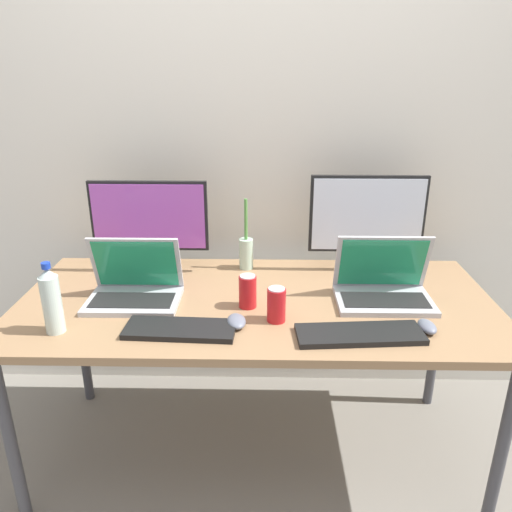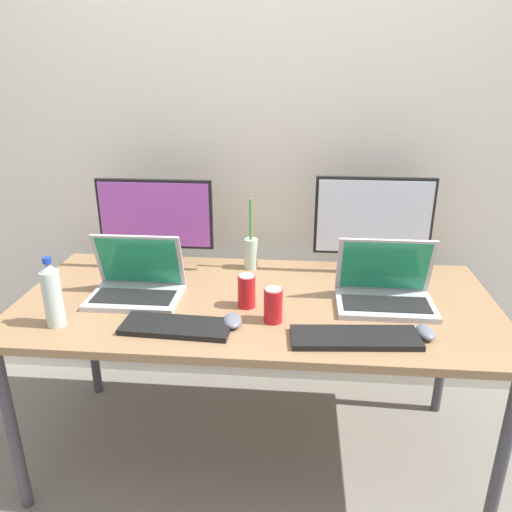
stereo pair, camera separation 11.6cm
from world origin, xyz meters
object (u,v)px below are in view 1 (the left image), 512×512
object	(u,v)px
keyboard_main	(180,329)
keyboard_aux	(360,334)
monitor_left	(150,223)
laptop_secondary	(383,286)
mouse_by_laptop	(427,327)
monitor_center	(367,220)
bamboo_vase	(246,252)
work_desk	(256,312)
mouse_by_keyboard	(236,321)
soda_can_by_laptop	(248,291)
laptop_silver	(135,286)
soda_can_near_keyboard	(276,305)
water_bottle	(52,301)

from	to	relation	value
keyboard_main	keyboard_aux	xyz separation A→B (m)	(0.60, -0.02, 0.00)
monitor_left	keyboard_aux	xyz separation A→B (m)	(0.81, -0.54, -0.21)
laptop_secondary	mouse_by_laptop	bearing A→B (deg)	-67.14
monitor_left	mouse_by_laptop	bearing A→B (deg)	-25.51
monitor_center	bamboo_vase	xyz separation A→B (m)	(-0.51, 0.01, -0.15)
monitor_left	mouse_by_laptop	size ratio (longest dim) A/B	5.09
work_desk	keyboard_aux	world-z (taller)	keyboard_aux
mouse_by_keyboard	soda_can_by_laptop	size ratio (longest dim) A/B	0.83
laptop_silver	mouse_by_laptop	xyz separation A→B (m)	(1.05, -0.22, -0.04)
soda_can_by_laptop	monitor_left	bearing A→B (deg)	142.33
work_desk	soda_can_by_laptop	size ratio (longest dim) A/B	14.51
keyboard_main	mouse_by_laptop	world-z (taller)	mouse_by_laptop
monitor_center	mouse_by_keyboard	xyz separation A→B (m)	(-0.53, -0.51, -0.21)
monitor_center	laptop_silver	size ratio (longest dim) A/B	1.41
monitor_left	keyboard_main	bearing A→B (deg)	-68.74
monitor_left	soda_can_near_keyboard	world-z (taller)	monitor_left
mouse_by_keyboard	soda_can_near_keyboard	world-z (taller)	soda_can_near_keyboard
keyboard_main	mouse_by_laptop	xyz separation A→B (m)	(0.84, 0.02, 0.01)
keyboard_aux	soda_can_by_laptop	world-z (taller)	soda_can_by_laptop
bamboo_vase	soda_can_near_keyboard	bearing A→B (deg)	-75.45
soda_can_near_keyboard	soda_can_by_laptop	distance (m)	0.15
monitor_center	mouse_by_keyboard	bearing A→B (deg)	-136.29
laptop_secondary	bamboo_vase	bearing A→B (deg)	150.51
keyboard_main	laptop_secondary	bearing A→B (deg)	22.46
laptop_secondary	laptop_silver	bearing A→B (deg)	-178.61
soda_can_by_laptop	bamboo_vase	xyz separation A→B (m)	(-0.02, 0.37, 0.02)
monitor_center	laptop_silver	xyz separation A→B (m)	(-0.93, -0.31, -0.17)
monitor_left	mouse_by_laptop	xyz separation A→B (m)	(1.04, -0.50, -0.20)
laptop_silver	bamboo_vase	distance (m)	0.53
mouse_by_laptop	bamboo_vase	xyz separation A→B (m)	(-0.64, 0.54, 0.06)
mouse_by_keyboard	soda_can_by_laptop	xyz separation A→B (m)	(0.03, 0.15, 0.05)
monitor_left	laptop_secondary	world-z (taller)	monitor_left
laptop_silver	keyboard_main	bearing A→B (deg)	-48.80
laptop_silver	mouse_by_keyboard	size ratio (longest dim) A/B	3.33
soda_can_near_keyboard	soda_can_by_laptop	bearing A→B (deg)	134.35
laptop_silver	keyboard_main	distance (m)	0.32
laptop_silver	keyboard_aux	xyz separation A→B (m)	(0.81, -0.26, -0.05)
laptop_silver	keyboard_aux	size ratio (longest dim) A/B	0.82
water_bottle	laptop_secondary	bearing A→B (deg)	13.08
monitor_center	soda_can_near_keyboard	distance (m)	0.63
keyboard_main	mouse_by_keyboard	world-z (taller)	mouse_by_keyboard
laptop_silver	keyboard_main	world-z (taller)	laptop_silver
soda_can_by_laptop	bamboo_vase	size ratio (longest dim) A/B	0.40
keyboard_main	soda_can_by_laptop	world-z (taller)	soda_can_by_laptop
soda_can_near_keyboard	laptop_secondary	bearing A→B (deg)	23.39
keyboard_main	keyboard_aux	bearing A→B (deg)	0.80
laptop_silver	keyboard_aux	world-z (taller)	laptop_silver
work_desk	mouse_by_laptop	size ratio (longest dim) A/B	18.84
monitor_center	water_bottle	world-z (taller)	monitor_center
mouse_by_laptop	water_bottle	world-z (taller)	water_bottle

